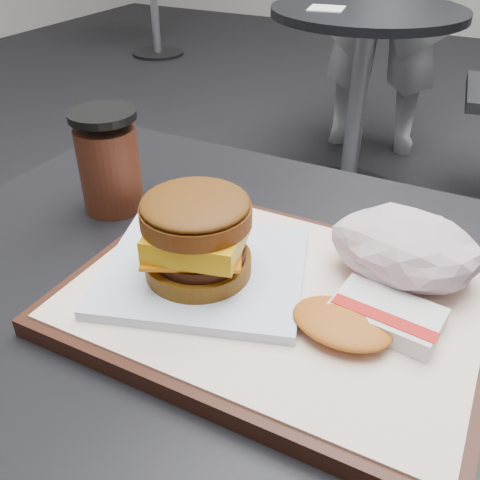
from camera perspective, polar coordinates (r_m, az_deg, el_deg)
name	(u,v)px	position (r m, az deg, el deg)	size (l,w,h in m)	color
customer_table	(251,413)	(0.66, 1.20, -17.96)	(0.80, 0.60, 0.77)	#A5A5AA
serving_tray	(275,300)	(0.51, 3.79, -6.43)	(0.38, 0.28, 0.02)	black
breakfast_sandwich	(199,244)	(0.49, -4.37, -0.41)	(0.23, 0.22, 0.09)	white
hash_brown	(366,319)	(0.47, 13.34, -8.15)	(0.12, 0.10, 0.02)	silver
crumpled_wrapper	(406,248)	(0.53, 17.32, -0.87)	(0.14, 0.11, 0.06)	silver
coffee_cup	(109,164)	(0.66, -13.77, 7.84)	(0.08, 0.08, 0.12)	#441C10
neighbor_table	(362,64)	(2.16, 12.88, 17.82)	(0.70, 0.70, 0.75)	black
napkin	(326,8)	(2.06, 9.20, 23.21)	(0.12, 0.12, 0.00)	white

